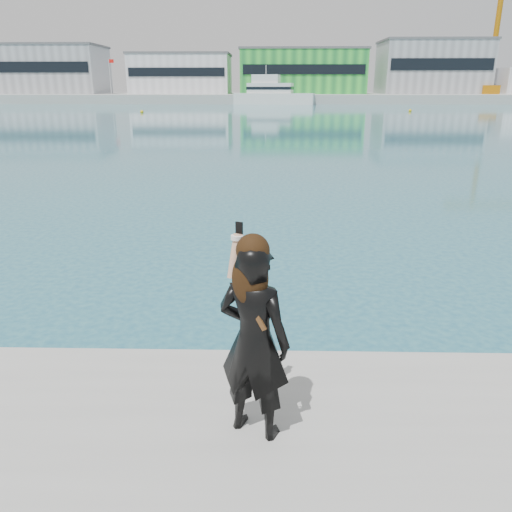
{
  "coord_description": "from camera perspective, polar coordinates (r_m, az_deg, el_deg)",
  "views": [
    {
      "loc": [
        -0.23,
        -4.15,
        3.72
      ],
      "look_at": [
        -0.34,
        0.29,
        2.21
      ],
      "focal_mm": 35.0,
      "sensor_mm": 36.0,
      "label": 1
    }
  ],
  "objects": [
    {
      "name": "motor_yacht",
      "position": [
        114.95,
        1.87,
        18.08
      ],
      "size": [
        17.99,
        8.08,
        8.11
      ],
      "rotation": [
        0.0,
        0.0,
        -0.19
      ],
      "color": "silver",
      "rests_on": "ground"
    },
    {
      "name": "woman",
      "position": [
        4.22,
        -0.26,
        -9.12
      ],
      "size": [
        0.76,
        0.64,
        1.86
      ],
      "rotation": [
        0.0,
        0.0,
        2.73
      ],
      "color": "black",
      "rests_on": "near_quay"
    },
    {
      "name": "ground",
      "position": [
        5.57,
        3.69,
        -23.06
      ],
      "size": [
        500.0,
        500.0,
        0.0
      ],
      "primitive_type": "plane",
      "color": "#195676",
      "rests_on": "ground"
    },
    {
      "name": "flagpole_left",
      "position": [
        130.73,
        -16.33,
        19.34
      ],
      "size": [
        1.28,
        0.16,
        8.0
      ],
      "color": "silver",
      "rests_on": "far_quay"
    },
    {
      "name": "warehouse_white",
      "position": [
        133.94,
        -8.5,
        19.91
      ],
      "size": [
        24.48,
        15.35,
        9.5
      ],
      "color": "silver",
      "rests_on": "far_quay"
    },
    {
      "name": "buoy_near",
      "position": [
        84.31,
        17.19,
        15.48
      ],
      "size": [
        0.5,
        0.5,
        0.5
      ],
      "primitive_type": "sphere",
      "color": "gold",
      "rests_on": "ground"
    },
    {
      "name": "flagpole_right",
      "position": [
        127.15,
        12.2,
        19.68
      ],
      "size": [
        1.28,
        0.16,
        8.0
      ],
      "color": "silver",
      "rests_on": "far_quay"
    },
    {
      "name": "warehouse_grey_left",
      "position": [
        143.09,
        -22.44,
        19.1
      ],
      "size": [
        26.52,
        16.36,
        11.5
      ],
      "color": "gray",
      "rests_on": "far_quay"
    },
    {
      "name": "warehouse_grey_right",
      "position": [
        138.19,
        19.47,
        19.69
      ],
      "size": [
        25.5,
        15.35,
        12.5
      ],
      "color": "gray",
      "rests_on": "far_quay"
    },
    {
      "name": "dock_crane",
      "position": [
        137.47,
        26.23,
        21.77
      ],
      "size": [
        23.0,
        4.0,
        24.0
      ],
      "color": "#CB770B",
      "rests_on": "far_quay"
    },
    {
      "name": "far_quay",
      "position": [
        134.18,
        1.54,
        17.64
      ],
      "size": [
        320.0,
        40.0,
        2.0
      ],
      "primitive_type": "cube",
      "color": "#9E9E99",
      "rests_on": "ground"
    },
    {
      "name": "warehouse_green",
      "position": [
        132.43,
        5.25,
        20.26
      ],
      "size": [
        30.6,
        16.36,
        10.5
      ],
      "color": "#218535",
      "rests_on": "far_quay"
    },
    {
      "name": "buoy_far",
      "position": [
        78.81,
        -12.91,
        15.65
      ],
      "size": [
        0.5,
        0.5,
        0.5
      ],
      "primitive_type": "sphere",
      "color": "gold",
      "rests_on": "ground"
    }
  ]
}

